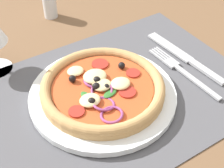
# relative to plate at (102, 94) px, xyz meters

# --- Properties ---
(ground_plane) EXTENTS (1.90, 1.40, 0.02)m
(ground_plane) POSITION_rel_plate_xyz_m (0.03, -0.00, -0.02)
(ground_plane) COLOR brown
(placemat) EXTENTS (0.48, 0.35, 0.00)m
(placemat) POSITION_rel_plate_xyz_m (0.03, -0.00, -0.01)
(placemat) COLOR #4C4C51
(placemat) RESTS_ON ground_plane
(plate) EXTENTS (0.25, 0.25, 0.01)m
(plate) POSITION_rel_plate_xyz_m (0.00, 0.00, 0.00)
(plate) COLOR white
(plate) RESTS_ON placemat
(pizza) EXTENTS (0.21, 0.21, 0.03)m
(pizza) POSITION_rel_plate_xyz_m (-0.00, -0.00, 0.02)
(pizza) COLOR tan
(pizza) RESTS_ON plate
(fork) EXTENTS (0.02, 0.18, 0.00)m
(fork) POSITION_rel_plate_xyz_m (0.16, -0.02, -0.00)
(fork) COLOR #B2B5BA
(fork) RESTS_ON placemat
(knife) EXTENTS (0.03, 0.20, 0.01)m
(knife) POSITION_rel_plate_xyz_m (0.20, 0.01, -0.00)
(knife) COLOR #B2B5BA
(knife) RESTS_ON placemat
(pepper_shaker) EXTENTS (0.03, 0.03, 0.07)m
(pepper_shaker) POSITION_rel_plate_xyz_m (0.04, 0.30, 0.02)
(pepper_shaker) COLOR silver
(pepper_shaker) RESTS_ON ground_plane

